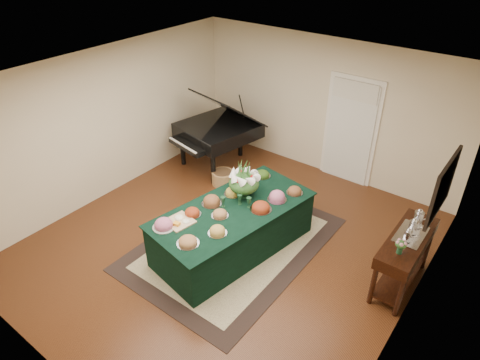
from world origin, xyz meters
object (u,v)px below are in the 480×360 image
Objects in this scene: grand_piano at (218,130)px; buffet_table at (233,229)px; floral_centerpiece at (244,180)px; mahogany_sideboard at (406,248)px.

buffet_table is at bearing -45.47° from grand_piano.
grand_piano is at bearing 139.59° from floral_centerpiece.
mahogany_sideboard is at bearing -14.69° from grand_piano.
buffet_table is 2.73m from grand_piano.
floral_centerpiece is 0.37× the size of mahogany_sideboard.
grand_piano is 1.33× the size of mahogany_sideboard.
floral_centerpiece is at bearing 101.72° from buffet_table.
buffet_table is 1.52× the size of grand_piano.
buffet_table is at bearing -161.10° from mahogany_sideboard.
buffet_table is 2.02× the size of mahogany_sideboard.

